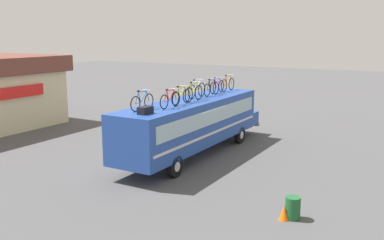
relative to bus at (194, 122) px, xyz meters
The scene contains 13 objects.
ground_plane 1.73m from the bus, behind, with size 120.00×120.00×0.00m, color #4C4C4F.
bus is the anchor object (origin of this frame).
luggage_bag_1 4.65m from the bus, behind, with size 0.67×0.38×0.30m, color black.
rooftop_bicycle_1 4.08m from the bus, behind, with size 1.63×0.44×0.89m.
rooftop_bicycle_2 3.07m from the bus, behind, with size 1.62×0.44×0.87m.
rooftop_bicycle_3 2.14m from the bus, behind, with size 1.66×0.44×0.88m.
rooftop_bicycle_4 1.62m from the bus, 149.33° to the right, with size 1.70×0.44×0.97m.
rooftop_bicycle_5 1.68m from the bus, 15.14° to the left, with size 1.77×0.44×0.97m.
rooftop_bicycle_6 2.35m from the bus, ahead, with size 1.70×0.44×0.91m.
rooftop_bicycle_7 3.24m from the bus, ahead, with size 1.67×0.44×0.88m.
rooftop_bicycle_8 4.23m from the bus, ahead, with size 1.72×0.44×0.94m.
trash_bin 8.60m from the bus, 127.20° to the right, with size 0.51×0.51×0.76m, color #1E592D.
traffic_cone 8.60m from the bus, 129.33° to the right, with size 0.34×0.34×0.50m, color orange.
Camera 1 is at (-18.32, -10.63, 6.05)m, focal length 40.29 mm.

